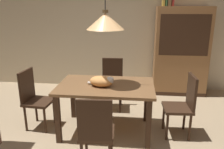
# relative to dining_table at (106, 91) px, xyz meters

# --- Properties ---
(back_wall) EXTENTS (6.40, 0.10, 2.90)m
(back_wall) POSITION_rel_dining_table_xyz_m (0.11, 2.10, 0.80)
(back_wall) COLOR beige
(back_wall) RESTS_ON ground
(dining_table) EXTENTS (1.40, 0.90, 0.75)m
(dining_table) POSITION_rel_dining_table_xyz_m (0.00, 0.00, 0.00)
(dining_table) COLOR brown
(dining_table) RESTS_ON ground
(chair_right_side) EXTENTS (0.42, 0.42, 0.93)m
(chair_right_side) POSITION_rel_dining_table_xyz_m (1.13, 0.00, -0.14)
(chair_right_side) COLOR #382316
(chair_right_side) RESTS_ON ground
(chair_near_front) EXTENTS (0.42, 0.42, 0.93)m
(chair_near_front) POSITION_rel_dining_table_xyz_m (0.00, -0.88, -0.14)
(chair_near_front) COLOR #382316
(chair_near_front) RESTS_ON ground
(chair_far_back) EXTENTS (0.41, 0.41, 0.93)m
(chair_far_back) POSITION_rel_dining_table_xyz_m (-0.00, 0.88, -0.14)
(chair_far_back) COLOR #382316
(chair_far_back) RESTS_ON ground
(chair_left_side) EXTENTS (0.43, 0.43, 0.93)m
(chair_left_side) POSITION_rel_dining_table_xyz_m (-1.13, 0.01, -0.14)
(chair_left_side) COLOR #382316
(chair_left_side) RESTS_ON ground
(cat_sleeping) EXTENTS (0.40, 0.28, 0.16)m
(cat_sleeping) POSITION_rel_dining_table_xyz_m (-0.05, -0.07, 0.18)
(cat_sleeping) COLOR #E59951
(cat_sleeping) RESTS_ON dining_table
(pendant_lamp) EXTENTS (0.52, 0.52, 1.30)m
(pendant_lamp) POSITION_rel_dining_table_xyz_m (-0.00, 0.00, 1.01)
(pendant_lamp) COLOR #E0A86B
(hutch_bookcase) EXTENTS (1.12, 0.45, 1.85)m
(hutch_bookcase) POSITION_rel_dining_table_xyz_m (1.37, 1.77, 0.24)
(hutch_bookcase) COLOR olive
(hutch_bookcase) RESTS_ON ground
(book_yellow_short) EXTENTS (0.04, 0.20, 0.18)m
(book_yellow_short) POSITION_rel_dining_table_xyz_m (0.94, 1.77, 1.29)
(book_yellow_short) COLOR gold
(book_yellow_short) RESTS_ON hutch_bookcase
(book_brown_thick) EXTENTS (0.06, 0.24, 0.22)m
(book_brown_thick) POSITION_rel_dining_table_xyz_m (1.05, 1.77, 1.31)
(book_brown_thick) COLOR brown
(book_brown_thick) RESTS_ON hutch_bookcase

